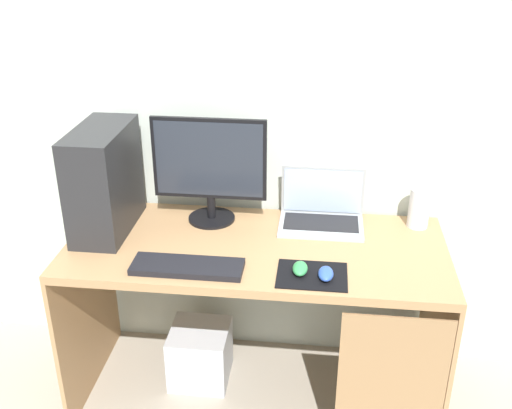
# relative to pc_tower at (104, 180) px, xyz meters

# --- Properties ---
(ground_plane) EXTENTS (8.00, 8.00, 0.00)m
(ground_plane) POSITION_rel_pc_tower_xyz_m (0.64, -0.07, -0.99)
(ground_plane) COLOR #9E9384
(wall_back) EXTENTS (4.00, 0.05, 2.60)m
(wall_back) POSITION_rel_pc_tower_xyz_m (0.64, 0.30, 0.31)
(wall_back) COLOR beige
(wall_back) RESTS_ON ground_plane
(desk) EXTENTS (1.53, 0.67, 0.77)m
(desk) POSITION_rel_pc_tower_xyz_m (0.65, -0.08, -0.37)
(desk) COLOR #A37A51
(desk) RESTS_ON ground_plane
(pc_tower) EXTENTS (0.20, 0.42, 0.44)m
(pc_tower) POSITION_rel_pc_tower_xyz_m (0.00, 0.00, 0.00)
(pc_tower) COLOR #232326
(pc_tower) RESTS_ON desk
(monitor) EXTENTS (0.48, 0.20, 0.46)m
(monitor) POSITION_rel_pc_tower_xyz_m (0.42, 0.12, 0.02)
(monitor) COLOR black
(monitor) RESTS_ON desk
(laptop) EXTENTS (0.36, 0.24, 0.24)m
(laptop) POSITION_rel_pc_tower_xyz_m (0.89, 0.15, -0.17)
(laptop) COLOR #9EA3A8
(laptop) RESTS_ON desk
(speaker) EXTENTS (0.09, 0.09, 0.17)m
(speaker) POSITION_rel_pc_tower_xyz_m (1.30, 0.17, -0.13)
(speaker) COLOR silver
(speaker) RESTS_ON desk
(keyboard) EXTENTS (0.42, 0.14, 0.02)m
(keyboard) POSITION_rel_pc_tower_xyz_m (0.40, -0.29, -0.21)
(keyboard) COLOR black
(keyboard) RESTS_ON desk
(mousepad) EXTENTS (0.26, 0.20, 0.00)m
(mousepad) POSITION_rel_pc_tower_xyz_m (0.87, -0.28, -0.22)
(mousepad) COLOR black
(mousepad) RESTS_ON desk
(mouse_left) EXTENTS (0.06, 0.10, 0.03)m
(mouse_left) POSITION_rel_pc_tower_xyz_m (0.82, -0.27, -0.20)
(mouse_left) COLOR #338C4C
(mouse_left) RESTS_ON mousepad
(mouse_right) EXTENTS (0.06, 0.10, 0.03)m
(mouse_right) POSITION_rel_pc_tower_xyz_m (0.92, -0.30, -0.20)
(mouse_right) COLOR #2D51B2
(mouse_right) RESTS_ON mousepad
(subwoofer) EXTENTS (0.27, 0.27, 0.27)m
(subwoofer) POSITION_rel_pc_tower_xyz_m (0.37, -0.01, -0.85)
(subwoofer) COLOR #B7BCC6
(subwoofer) RESTS_ON ground_plane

